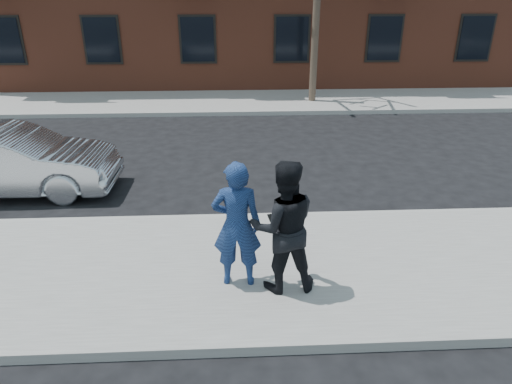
{
  "coord_description": "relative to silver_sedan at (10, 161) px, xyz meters",
  "views": [
    {
      "loc": [
        1.49,
        -6.3,
        4.21
      ],
      "look_at": [
        1.82,
        0.4,
        1.15
      ],
      "focal_mm": 32.0,
      "sensor_mm": 36.0,
      "label": 1
    }
  ],
  "objects": [
    {
      "name": "near_curb",
      "position": [
        3.36,
        -1.63,
        -0.66
      ],
      "size": [
        50.0,
        0.1,
        0.15
      ],
      "primitive_type": "cube",
      "color": "#999691",
      "rests_on": "ground"
    },
    {
      "name": "ground",
      "position": [
        3.36,
        -3.18,
        -0.73
      ],
      "size": [
        100.0,
        100.0,
        0.0
      ],
      "primitive_type": "plane",
      "color": "black",
      "rests_on": "ground"
    },
    {
      "name": "silver_sedan",
      "position": [
        0.0,
        0.0,
        0.0
      ],
      "size": [
        4.47,
        1.59,
        1.47
      ],
      "primitive_type": "imported",
      "rotation": [
        0.0,
        0.0,
        1.56
      ],
      "color": "#B7BABF",
      "rests_on": "ground"
    },
    {
      "name": "far_curb",
      "position": [
        3.36,
        6.27,
        -0.66
      ],
      "size": [
        50.0,
        0.1,
        0.15
      ],
      "primitive_type": "cube",
      "color": "#999691",
      "rests_on": "ground"
    },
    {
      "name": "man_hoodie",
      "position": [
        4.86,
        -3.8,
        0.38
      ],
      "size": [
        0.72,
        0.53,
        1.92
      ],
      "rotation": [
        0.0,
        0.0,
        3.09
      ],
      "color": "navy",
      "rests_on": "near_sidewalk"
    },
    {
      "name": "near_sidewalk",
      "position": [
        3.36,
        -3.43,
        -0.66
      ],
      "size": [
        50.0,
        3.5,
        0.15
      ],
      "primitive_type": "cube",
      "color": "gray",
      "rests_on": "ground"
    },
    {
      "name": "man_peacoat",
      "position": [
        5.51,
        -3.94,
        0.4
      ],
      "size": [
        1.01,
        0.82,
        1.97
      ],
      "rotation": [
        0.0,
        0.0,
        3.22
      ],
      "color": "black",
      "rests_on": "near_sidewalk"
    },
    {
      "name": "far_sidewalk",
      "position": [
        3.36,
        8.07,
        -0.66
      ],
      "size": [
        50.0,
        3.5,
        0.15
      ],
      "primitive_type": "cube",
      "color": "gray",
      "rests_on": "ground"
    }
  ]
}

